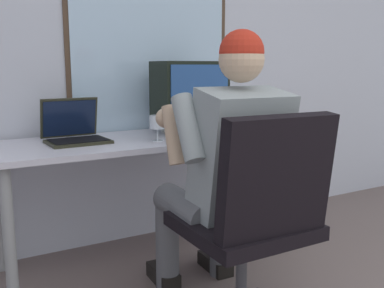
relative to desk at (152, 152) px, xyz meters
The scene contains 9 objects.
wall_rear 0.91m from the desk, 56.10° to the left, with size 5.65×0.08×2.88m.
desk is the anchor object (origin of this frame).
office_chair 0.95m from the desk, 87.59° to the right, with size 0.56×0.59×0.96m.
person_seated 0.69m from the desk, 85.98° to the right, with size 0.54×0.76×1.29m.
crt_monitor 0.43m from the desk, ahead, with size 0.42×0.30×0.43m.
laptop 0.46m from the desk, behind, with size 0.33×0.30×0.23m.
wine_glass 0.24m from the desk, 102.41° to the right, with size 0.09×0.09×0.14m.
desk_speaker 0.66m from the desk, ahead, with size 0.08×0.08×0.17m.
cd_case 0.63m from the desk, ahead, with size 0.16×0.15×0.01m.
Camera 1 is at (-1.29, 0.01, 1.14)m, focal length 41.12 mm.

